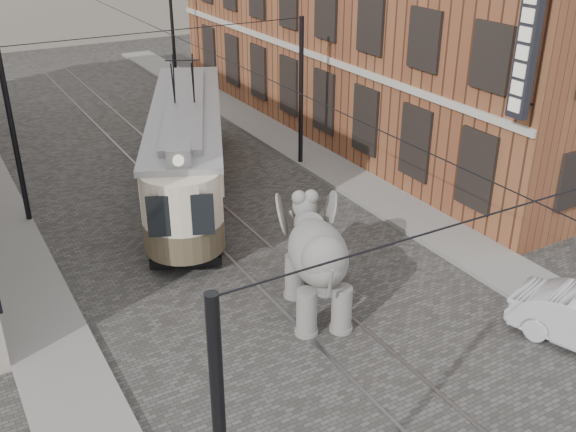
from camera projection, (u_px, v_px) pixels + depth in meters
ground at (256, 257)px, 20.55m from camera, size 120.00×120.00×0.00m
tram_rails at (256, 257)px, 20.54m from camera, size 1.54×80.00×0.02m
sidewalk_right at (408, 213)px, 23.20m from camera, size 2.00×60.00×0.15m
sidewalk_left at (38, 315)px, 17.60m from camera, size 2.00×60.00×0.15m
catenary at (183, 122)px, 23.04m from camera, size 11.00×30.20×6.00m
tram at (186, 127)px, 24.26m from camera, size 7.33×12.44×4.94m
elephant at (318, 266)px, 17.24m from camera, size 3.99×5.22×2.83m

